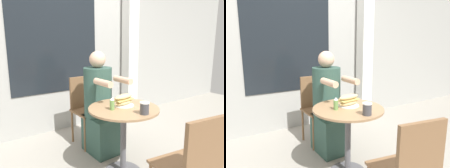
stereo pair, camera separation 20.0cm
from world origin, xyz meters
TOP-DOWN VIEW (x-y plane):
  - storefront_wall at (-0.00, 1.48)m, footprint 8.00×0.09m
  - lattice_pillar at (1.17, 1.32)m, footprint 0.20×0.20m
  - cafe_table at (0.00, 0.00)m, footprint 0.69×0.69m
  - diner_chair at (0.05, 0.87)m, footprint 0.39×0.39m
  - seated_diner at (0.05, 0.53)m, footprint 0.35×0.60m
  - empty_chair_across at (-0.03, -0.81)m, footprint 0.43×0.43m
  - sandwich_on_plate at (0.04, 0.05)m, footprint 0.24×0.21m
  - drink_cup at (0.03, -0.25)m, footprint 0.08×0.08m
  - condiment_bottle at (-0.13, 0.01)m, footprint 0.04×0.04m

SIDE VIEW (x-z plane):
  - cafe_table at x=0.00m, z-range 0.16..0.86m
  - diner_chair at x=0.05m, z-range 0.09..0.96m
  - empty_chair_across at x=-0.03m, z-range 0.09..0.96m
  - seated_diner at x=0.05m, z-range -0.08..1.14m
  - sandwich_on_plate at x=0.04m, z-range 0.70..0.81m
  - drink_cup at x=0.03m, z-range 0.70..0.81m
  - condiment_bottle at x=-0.13m, z-range 0.70..0.82m
  - lattice_pillar at x=1.17m, z-range 0.00..2.40m
  - storefront_wall at x=0.00m, z-range 0.00..2.80m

